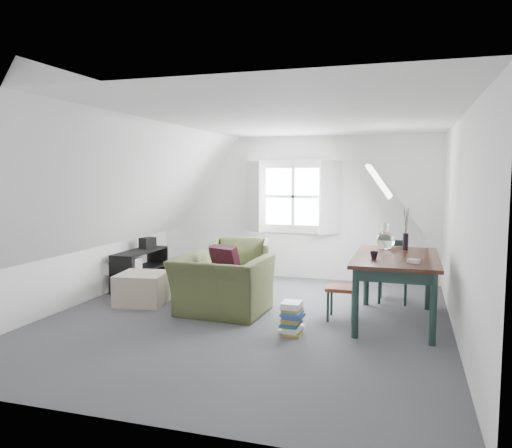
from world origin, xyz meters
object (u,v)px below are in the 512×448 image
(armchair_near, at_px, (222,313))
(dining_table, at_px, (396,265))
(media_shelf, at_px, (139,271))
(ottoman, at_px, (143,288))
(magazine_stack, at_px, (292,318))
(armchair_far, at_px, (240,290))
(dining_chair_far, at_px, (393,269))
(dining_chair_near, at_px, (345,287))

(armchair_near, relative_size, dining_table, 0.70)
(armchair_near, distance_m, media_shelf, 2.11)
(ottoman, bearing_deg, magazine_stack, -16.94)
(armchair_far, relative_size, magazine_stack, 2.40)
(dining_chair_far, distance_m, magazine_stack, 2.14)
(armchair_far, distance_m, dining_chair_far, 2.39)
(armchair_near, relative_size, magazine_stack, 3.14)
(ottoman, height_order, dining_chair_near, dining_chair_near)
(armchair_far, height_order, dining_chair_far, dining_chair_far)
(dining_table, distance_m, dining_chair_far, 1.03)
(armchair_far, xyz_separation_m, dining_chair_far, (2.34, -0.06, 0.49))
(dining_chair_far, bearing_deg, armchair_near, 21.38)
(dining_chair_near, height_order, magazine_stack, dining_chair_near)
(ottoman, distance_m, magazine_stack, 2.46)
(dining_chair_near, bearing_deg, dining_table, 91.23)
(armchair_near, bearing_deg, media_shelf, -26.35)
(ottoman, height_order, dining_table, dining_table)
(armchair_far, relative_size, media_shelf, 0.76)
(armchair_near, height_order, magazine_stack, armchair_near)
(magazine_stack, bearing_deg, dining_table, 36.59)
(armchair_near, xyz_separation_m, media_shelf, (-1.83, 1.02, 0.27))
(armchair_far, distance_m, magazine_stack, 2.29)
(media_shelf, bearing_deg, armchair_far, 14.03)
(armchair_far, bearing_deg, dining_table, -37.75)
(dining_table, height_order, dining_chair_near, dining_table)
(armchair_near, bearing_deg, dining_chair_far, -146.67)
(dining_table, bearing_deg, dining_chair_far, 90.95)
(dining_chair_near, distance_m, media_shelf, 3.52)
(ottoman, xyz_separation_m, magazine_stack, (2.35, -0.72, -0.03))
(dining_table, relative_size, dining_chair_near, 2.08)
(media_shelf, bearing_deg, dining_chair_far, 7.01)
(armchair_near, height_order, dining_table, dining_table)
(armchair_near, bearing_deg, ottoman, -4.13)
(armchair_far, xyz_separation_m, magazine_stack, (1.28, -1.89, 0.19))
(armchair_near, height_order, armchair_far, armchair_far)
(dining_chair_far, xyz_separation_m, dining_chair_near, (-0.56, -1.07, -0.07))
(armchair_near, relative_size, dining_chair_far, 1.25)
(dining_table, height_order, dining_chair_far, dining_chair_far)
(dining_table, xyz_separation_m, magazine_stack, (-1.12, -0.83, -0.54))
(armchair_near, xyz_separation_m, magazine_stack, (1.08, -0.56, 0.19))
(armchair_far, relative_size, ottoman, 1.37)
(armchair_far, bearing_deg, dining_chair_far, -15.48)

